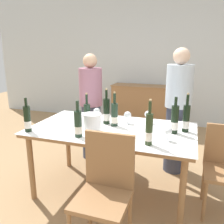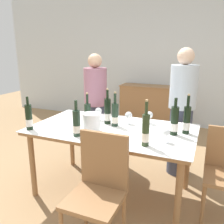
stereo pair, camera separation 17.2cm
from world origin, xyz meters
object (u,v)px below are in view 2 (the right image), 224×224
(wine_bottle_0, at_px, (115,115))
(wine_bottle_5, at_px, (174,122))
(wine_bottle_7, at_px, (77,124))
(wine_bottle_4, at_px, (187,120))
(person_host, at_px, (96,108))
(dining_table, at_px, (112,134))
(wine_bottle_3, at_px, (107,112))
(wine_glass_0, at_px, (129,116))
(wine_bottle_2, at_px, (29,118))
(person_guest_left, at_px, (181,114))
(wine_glass_2, at_px, (149,115))
(chair_near_front, at_px, (99,184))
(wine_glass_1, at_px, (99,111))
(ice_bucket, at_px, (92,122))
(wine_bottle_6, at_px, (146,131))
(wine_glass_3, at_px, (166,133))
(wine_bottle_1, at_px, (88,115))
(sideboard_cabinet, at_px, (149,106))

(wine_bottle_0, relative_size, wine_bottle_5, 1.02)
(wine_bottle_7, bearing_deg, wine_bottle_4, 26.48)
(person_host, bearing_deg, wine_bottle_4, -25.79)
(dining_table, bearing_deg, person_host, 126.89)
(wine_bottle_0, bearing_deg, person_host, 129.97)
(dining_table, height_order, wine_bottle_3, wine_bottle_3)
(wine_glass_0, bearing_deg, wine_bottle_2, -146.84)
(wine_bottle_0, xyz_separation_m, person_guest_left, (0.64, 0.68, -0.09))
(wine_bottle_5, height_order, wine_glass_2, wine_bottle_5)
(dining_table, height_order, wine_bottle_4, wine_bottle_4)
(dining_table, xyz_separation_m, chair_near_front, (0.19, -0.72, -0.15))
(wine_bottle_4, relative_size, wine_glass_1, 2.68)
(person_host, bearing_deg, ice_bucket, -65.64)
(dining_table, relative_size, wine_glass_2, 12.37)
(ice_bucket, height_order, wine_glass_2, ice_bucket)
(wine_glass_1, bearing_deg, wine_glass_0, -0.78)
(wine_bottle_6, bearing_deg, wine_glass_3, 44.64)
(wine_bottle_1, bearing_deg, person_guest_left, 41.67)
(wine_bottle_4, bearing_deg, wine_bottle_5, -142.35)
(wine_bottle_2, bearing_deg, ice_bucket, 18.11)
(person_host, bearing_deg, wine_glass_2, -27.12)
(wine_glass_1, height_order, person_host, person_host)
(wine_bottle_2, bearing_deg, wine_glass_3, 8.24)
(wine_glass_1, bearing_deg, wine_bottle_6, -37.03)
(sideboard_cabinet, distance_m, wine_bottle_6, 3.05)
(dining_table, relative_size, wine_bottle_4, 4.31)
(wine_bottle_6, bearing_deg, ice_bucket, 165.80)
(wine_bottle_1, height_order, wine_glass_3, wine_bottle_1)
(wine_bottle_2, xyz_separation_m, wine_bottle_3, (0.68, 0.51, 0.01))
(wine_glass_2, distance_m, person_host, 1.04)
(person_guest_left, bearing_deg, wine_glass_2, -124.22)
(wine_bottle_3, relative_size, person_guest_left, 0.25)
(ice_bucket, height_order, wine_glass_3, ice_bucket)
(wine_bottle_0, distance_m, person_host, 0.93)
(wine_bottle_2, distance_m, wine_bottle_3, 0.85)
(wine_bottle_1, relative_size, person_host, 0.24)
(person_guest_left, bearing_deg, chair_near_front, -106.67)
(wine_bottle_6, height_order, wine_bottle_7, wine_bottle_6)
(wine_glass_1, distance_m, chair_near_front, 1.10)
(wine_bottle_0, height_order, wine_bottle_2, wine_bottle_0)
(wine_glass_0, xyz_separation_m, wine_glass_1, (-0.38, 0.01, 0.01))
(wine_bottle_6, relative_size, chair_near_front, 0.43)
(wine_bottle_0, relative_size, wine_glass_0, 2.70)
(dining_table, distance_m, person_guest_left, 1.00)
(wine_bottle_5, distance_m, wine_glass_2, 0.41)
(wine_bottle_4, xyz_separation_m, person_host, (-1.35, 0.65, -0.15))
(ice_bucket, height_order, person_host, person_host)
(chair_near_front, xyz_separation_m, person_host, (-0.78, 1.51, 0.22))
(wine_bottle_0, distance_m, wine_glass_0, 0.18)
(dining_table, bearing_deg, person_guest_left, 50.27)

